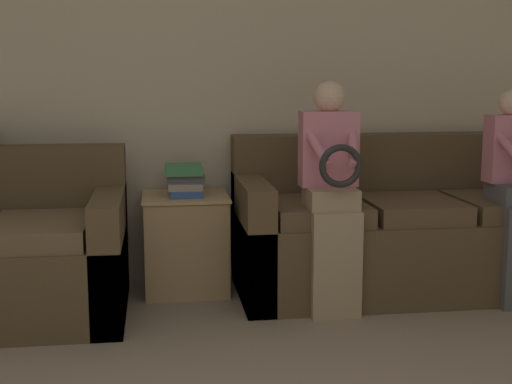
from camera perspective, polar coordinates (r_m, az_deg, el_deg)
The scene contains 5 objects.
wall_back at distance 4.53m, azimuth -6.63°, elevation 8.96°, with size 7.35×0.06×2.55m.
couch_main at distance 4.44m, azimuth 11.61°, elevation -3.29°, with size 2.02×0.85×0.93m.
child_left_seated at distance 3.90m, azimuth 6.09°, elevation 0.41°, with size 0.32×0.38×1.27m.
side_shelf at distance 4.35m, azimuth -5.63°, elevation -3.97°, with size 0.51×0.50×0.59m.
book_stack at distance 4.28m, azimuth -5.71°, elevation 0.97°, with size 0.23×0.31×0.18m.
Camera 1 is at (-0.11, -1.24, 1.30)m, focal length 50.00 mm.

